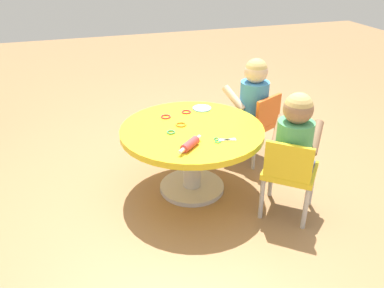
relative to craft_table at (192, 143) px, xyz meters
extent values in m
plane|color=#9E7247|center=(0.00, 0.00, -0.36)|extent=(10.00, 10.00, 0.00)
cylinder|color=silver|center=(0.00, 0.00, -0.34)|extent=(0.44, 0.44, 0.03)
cylinder|color=silver|center=(0.00, 0.00, -0.15)|extent=(0.12, 0.12, 0.42)
cylinder|color=yellow|center=(0.00, 0.00, 0.08)|extent=(0.92, 0.92, 0.04)
cylinder|color=#B7B7BC|center=(-0.40, -0.67, -0.22)|extent=(0.03, 0.03, 0.28)
cylinder|color=#B7B7BC|center=(-0.23, -0.48, -0.22)|extent=(0.03, 0.03, 0.28)
cylinder|color=#B7B7BC|center=(-0.60, -0.51, -0.22)|extent=(0.03, 0.03, 0.28)
cylinder|color=#B7B7BC|center=(-0.43, -0.31, -0.22)|extent=(0.03, 0.03, 0.28)
cube|color=yellow|center=(-0.41, -0.49, -0.06)|extent=(0.42, 0.42, 0.04)
cube|color=yellow|center=(-0.52, -0.40, 0.07)|extent=(0.19, 0.22, 0.22)
cube|color=#3F4772|center=(-0.41, -0.49, -0.06)|extent=(0.38, 0.38, 0.04)
cylinder|color=#4CA566|center=(-0.41, -0.49, 0.11)|extent=(0.21, 0.21, 0.30)
sphere|color=#997051|center=(-0.41, -0.49, 0.34)|extent=(0.17, 0.17, 0.17)
sphere|color=tan|center=(-0.41, -0.49, 0.35)|extent=(0.16, 0.16, 0.16)
cylinder|color=#997051|center=(-0.41, -0.64, 0.14)|extent=(0.20, 0.18, 0.17)
cylinder|color=#997051|center=(-0.27, -0.47, 0.14)|extent=(0.20, 0.18, 0.17)
cylinder|color=#B7B7BC|center=(0.47, -0.63, -0.22)|extent=(0.03, 0.03, 0.28)
cylinder|color=#B7B7BC|center=(0.35, -0.40, -0.22)|extent=(0.03, 0.03, 0.28)
cylinder|color=#B7B7BC|center=(0.24, -0.75, -0.22)|extent=(0.03, 0.03, 0.28)
cylinder|color=#B7B7BC|center=(0.12, -0.51, -0.22)|extent=(0.03, 0.03, 0.28)
cube|color=orange|center=(0.29, -0.57, -0.06)|extent=(0.40, 0.40, 0.04)
cube|color=orange|center=(0.17, -0.63, 0.07)|extent=(0.14, 0.25, 0.22)
cube|color=#3F4772|center=(0.29, -0.57, -0.06)|extent=(0.37, 0.36, 0.04)
cylinder|color=#3F8CCC|center=(0.29, -0.57, 0.11)|extent=(0.21, 0.21, 0.30)
sphere|color=beige|center=(0.29, -0.57, 0.34)|extent=(0.17, 0.17, 0.17)
sphere|color=tan|center=(0.29, -0.57, 0.35)|extent=(0.16, 0.16, 0.16)
cylinder|color=beige|center=(0.43, -0.62, 0.14)|extent=(0.21, 0.15, 0.17)
cylinder|color=beige|center=(0.33, -0.43, 0.14)|extent=(0.21, 0.15, 0.17)
cylinder|color=#D83F3F|center=(-0.26, 0.09, 0.13)|extent=(0.13, 0.14, 0.05)
cylinder|color=white|center=(-0.32, 0.16, 0.13)|extent=(0.05, 0.05, 0.02)
cylinder|color=white|center=(-0.19, 0.02, 0.13)|extent=(0.05, 0.05, 0.02)
cube|color=silver|center=(-0.23, -0.15, 0.11)|extent=(0.01, 0.11, 0.01)
cube|color=silver|center=(-0.23, -0.15, 0.11)|extent=(0.06, 0.11, 0.01)
torus|color=green|center=(-0.23, -0.09, 0.11)|extent=(0.04, 0.04, 0.01)
torus|color=green|center=(-0.20, -0.09, 0.11)|extent=(0.04, 0.04, 0.01)
cylinder|color=#8CCCF2|center=(0.28, -0.16, 0.11)|extent=(0.13, 0.13, 0.01)
torus|color=red|center=(0.25, -0.04, 0.11)|extent=(0.07, 0.07, 0.01)
torus|color=red|center=(0.21, 0.12, 0.11)|extent=(0.07, 0.07, 0.01)
torus|color=orange|center=(0.06, 0.06, 0.11)|extent=(0.07, 0.07, 0.01)
torus|color=#4CB259|center=(-0.03, 0.15, 0.11)|extent=(0.06, 0.06, 0.01)
camera|label=1|loc=(-2.19, 0.69, 1.18)|focal=37.15mm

